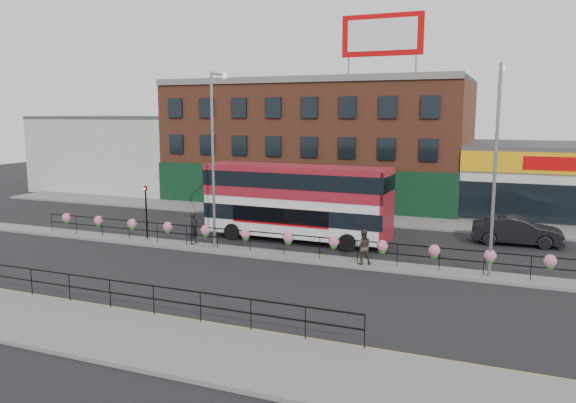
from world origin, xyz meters
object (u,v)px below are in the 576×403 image
at_px(lamp_column_west, 215,144).
at_px(pedestrian_a, 194,228).
at_px(pedestrian_b, 363,247).
at_px(lamp_column_east, 496,152).
at_px(double_decker_bus, 297,195).
at_px(car, 517,231).

bearing_deg(lamp_column_west, pedestrian_a, 179.41).
height_order(pedestrian_a, pedestrian_b, pedestrian_a).
xyz_separation_m(pedestrian_a, lamp_column_east, (15.98, -0.18, 4.77)).
height_order(double_decker_bus, car, double_decker_bus).
relative_size(double_decker_bus, pedestrian_a, 6.19).
height_order(car, lamp_column_west, lamp_column_west).
xyz_separation_m(pedestrian_a, pedestrian_b, (10.07, -0.61, -0.03)).
height_order(double_decker_bus, lamp_column_east, lamp_column_east).
distance_m(double_decker_bus, car, 12.94).
bearing_deg(lamp_column_east, car, 81.65).
relative_size(double_decker_bus, pedestrian_b, 6.44).
distance_m(pedestrian_a, lamp_column_west, 5.03).
distance_m(pedestrian_b, lamp_column_east, 7.63).
bearing_deg(car, lamp_column_east, 168.69).
xyz_separation_m(double_decker_bus, lamp_column_east, (11.04, -3.65, 3.05)).
distance_m(pedestrian_a, pedestrian_b, 10.09).
bearing_deg(pedestrian_a, lamp_column_east, -80.92).
bearing_deg(double_decker_bus, pedestrian_a, -144.96).
xyz_separation_m(car, pedestrian_b, (-7.03, -8.06, 0.20)).
height_order(double_decker_bus, pedestrian_b, double_decker_bus).
relative_size(car, pedestrian_a, 2.80).
bearing_deg(lamp_column_west, pedestrian_b, -3.96).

